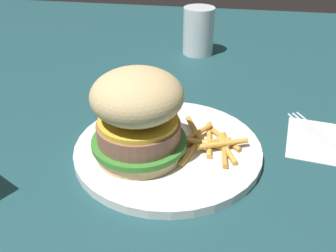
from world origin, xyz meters
The scene contains 7 objects.
ground_plane centered at (0.00, 0.00, 0.00)m, with size 1.60×1.60×0.00m, color #1E474C.
plate centered at (-0.02, 0.03, 0.01)m, with size 0.25×0.25×0.01m, color white.
sandwich centered at (0.00, -0.01, 0.07)m, with size 0.12×0.12×0.11m.
fries_pile centered at (-0.03, 0.08, 0.02)m, with size 0.11×0.11×0.01m.
napkin centered at (-0.09, 0.24, 0.00)m, with size 0.11×0.11×0.00m, color white.
fork centered at (-0.09, 0.24, 0.00)m, with size 0.16×0.09×0.00m.
drink_glass centered at (-0.41, 0.03, 0.04)m, with size 0.07×0.07×0.10m.
Camera 1 is at (0.38, 0.10, 0.30)m, focal length 39.97 mm.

